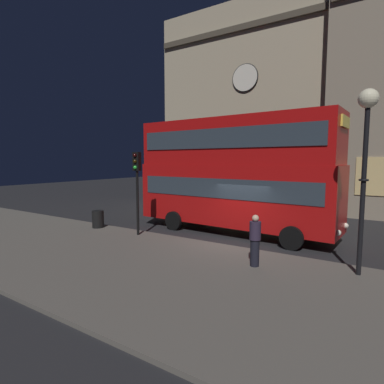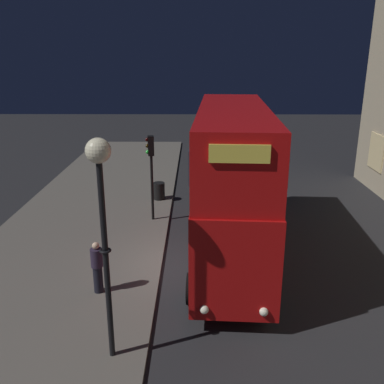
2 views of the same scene
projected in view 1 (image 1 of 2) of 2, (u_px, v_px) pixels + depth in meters
ground_plane at (236, 244)px, 13.16m from camera, size 80.00×80.00×0.00m
sidewalk_slab at (178, 274)px, 9.58m from camera, size 44.00×7.31×0.12m
building_with_clock at (256, 112)px, 26.92m from camera, size 13.99×8.00×15.56m
double_decker_bus at (233, 170)px, 14.99m from camera, size 10.11×3.14×5.55m
traffic_light_near_kerb at (137, 176)px, 14.06m from camera, size 0.36×0.38×3.82m
street_lamp at (366, 134)px, 8.92m from camera, size 0.56×0.56×5.49m
pedestrian at (255, 240)px, 10.03m from camera, size 0.37×0.37×1.70m
litter_bin at (98, 219)px, 15.86m from camera, size 0.59×0.59×0.88m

